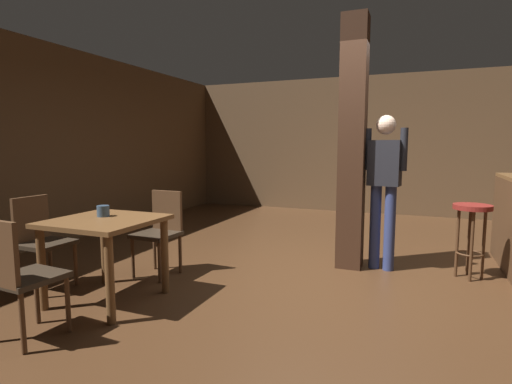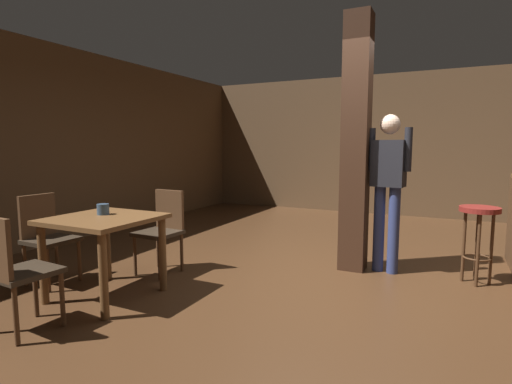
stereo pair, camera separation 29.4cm
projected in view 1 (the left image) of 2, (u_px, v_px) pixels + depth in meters
name	position (u px, v px, depth m)	size (l,w,h in m)	color
ground_plane	(331.00, 280.00, 4.16)	(10.80, 10.80, 0.00)	#422816
wall_back	(377.00, 145.00, 8.14)	(8.00, 0.10, 2.80)	brown
wall_left	(44.00, 145.00, 5.49)	(0.10, 9.00, 2.80)	brown
pillar	(352.00, 145.00, 4.46)	(0.28, 0.28, 2.80)	#382114
dining_table	(105.00, 234.00, 3.53)	(0.87, 0.87, 0.75)	brown
chair_north	(161.00, 228.00, 4.30)	(0.44, 0.44, 0.89)	#2D2319
chair_south	(17.00, 273.00, 2.78)	(0.45, 0.45, 0.89)	#2D2319
chair_west	(40.00, 237.00, 3.86)	(0.43, 0.43, 0.89)	#2D2319
napkin_cup	(103.00, 211.00, 3.62)	(0.11, 0.11, 0.10)	#33475B
standing_person	(384.00, 181.00, 4.41)	(0.47, 0.25, 1.72)	black
bar_stool_near	(472.00, 222.00, 4.15)	(0.38, 0.38, 0.78)	maroon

